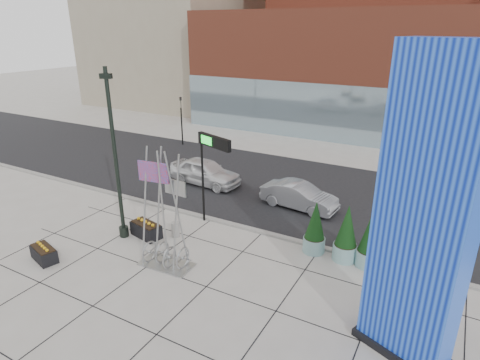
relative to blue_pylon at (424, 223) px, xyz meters
The scene contains 18 objects.
ground 9.41m from the blue_pylon, behind, with size 160.00×160.00×0.00m, color #9E9991.
street_asphalt 14.31m from the blue_pylon, 127.19° to the left, with size 80.00×12.00×0.02m, color black.
curb_edge 10.51m from the blue_pylon, 149.58° to the left, with size 80.00×0.30×0.12m, color gray.
tower_podium 28.76m from the blue_pylon, 104.53° to the left, with size 34.00×10.00×11.00m, color #9E442D.
tower_glass_front 24.21m from the blue_pylon, 107.39° to the left, with size 34.00×0.60×5.00m, color #8CA5B2.
blue_pylon is the anchor object (origin of this frame).
lamp_post 13.10m from the blue_pylon, behind, with size 0.55×0.44×8.03m.
public_art_sculpture 10.05m from the blue_pylon, behind, with size 2.36×1.26×5.24m.
concrete_bollard 11.80m from the blue_pylon, 166.87° to the left, with size 0.39×0.39×0.75m, color gray.
overhead_street_sign 10.75m from the blue_pylon, 154.53° to the left, with size 2.19×0.93×4.79m.
round_planter_east 5.88m from the blue_pylon, 114.53° to the left, with size 1.02×1.02×2.56m.
round_planter_mid 6.28m from the blue_pylon, 124.26° to the left, with size 1.04×1.04×2.61m.
round_planter_west 7.09m from the blue_pylon, 134.94° to the left, with size 0.99×0.99×2.48m.
box_planter_north 12.83m from the blue_pylon, behind, with size 1.70×1.10×0.86m.
box_planter_south 15.20m from the blue_pylon, behind, with size 1.52×1.04×0.76m.
car_white_west 16.54m from the blue_pylon, 145.97° to the left, with size 1.95×4.85×1.65m, color white.
car_silver_mid 11.46m from the blue_pylon, 128.33° to the left, with size 1.52×4.36×1.44m, color #93949A.
traffic_signal 25.76m from the blue_pylon, 141.95° to the left, with size 0.15×0.18×4.10m.
Camera 1 is at (8.56, -11.92, 9.59)m, focal length 30.00 mm.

